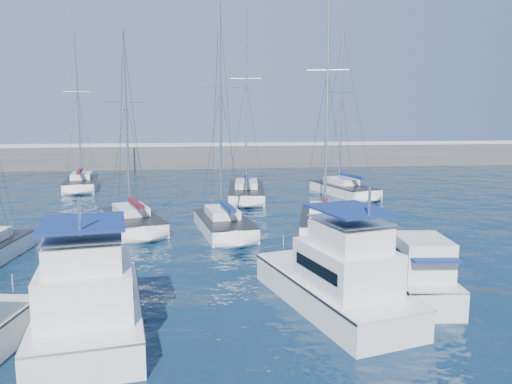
{
  "coord_description": "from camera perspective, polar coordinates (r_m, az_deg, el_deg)",
  "views": [
    {
      "loc": [
        -1.05,
        -20.71,
        7.86
      ],
      "look_at": [
        2.71,
        9.33,
        3.0
      ],
      "focal_mm": 35.0,
      "sensor_mm": 36.0,
      "label": 1
    }
  ],
  "objects": [
    {
      "name": "sailboat_mid_d",
      "position": [
        34.28,
        7.83,
        -3.27
      ],
      "size": [
        5.0,
        8.29,
        17.08
      ],
      "rotation": [
        0.0,
        0.0,
        -0.25
      ],
      "color": "silver",
      "rests_on": "ground"
    },
    {
      "name": "motor_yacht_port_inner",
      "position": [
        19.05,
        -18.57,
        -12.05
      ],
      "size": [
        4.75,
        8.65,
        4.69
      ],
      "rotation": [
        0.0,
        0.0,
        0.15
      ],
      "color": "silver",
      "rests_on": "ground"
    },
    {
      "name": "motor_yacht_stbd_inner",
      "position": [
        20.51,
        9.22,
        -10.15
      ],
      "size": [
        5.23,
        9.04,
        4.69
      ],
      "rotation": [
        0.0,
        0.0,
        0.26
      ],
      "color": "silver",
      "rests_on": "ground"
    },
    {
      "name": "sailboat_back_b",
      "position": [
        46.17,
        -1.11,
        0.0
      ],
      "size": [
        4.03,
        9.16,
        17.51
      ],
      "rotation": [
        0.0,
        0.0,
        -0.1
      ],
      "color": "silver",
      "rests_on": "ground"
    },
    {
      "name": "breakwater",
      "position": [
        73.04,
        -6.29,
        3.72
      ],
      "size": [
        160.0,
        6.0,
        4.45
      ],
      "color": "#424244",
      "rests_on": "ground"
    },
    {
      "name": "sailboat_mid_b",
      "position": [
        35.01,
        -13.92,
        -3.26
      ],
      "size": [
        5.27,
        7.92,
        13.61
      ],
      "rotation": [
        0.0,
        0.0,
        0.33
      ],
      "color": "silver",
      "rests_on": "ground"
    },
    {
      "name": "sailboat_back_c",
      "position": [
        48.77,
        9.98,
        0.34
      ],
      "size": [
        5.13,
        8.6,
        15.56
      ],
      "rotation": [
        0.0,
        0.0,
        0.27
      ],
      "color": "silver",
      "rests_on": "ground"
    },
    {
      "name": "sailboat_back_a",
      "position": [
        55.28,
        -19.33,
        0.99
      ],
      "size": [
        4.1,
        8.67,
        15.95
      ],
      "rotation": [
        0.0,
        0.0,
        0.13
      ],
      "color": "silver",
      "rests_on": "ground"
    },
    {
      "name": "sailboat_mid_c",
      "position": [
        33.14,
        -3.71,
        -3.66
      ],
      "size": [
        3.99,
        7.68,
        15.17
      ],
      "rotation": [
        0.0,
        0.0,
        0.15
      ],
      "color": "silver",
      "rests_on": "ground"
    },
    {
      "name": "ground",
      "position": [
        22.18,
        -4.04,
        -11.66
      ],
      "size": [
        220.0,
        220.0,
        0.0
      ],
      "primitive_type": "plane",
      "color": "black",
      "rests_on": "ground"
    },
    {
      "name": "motor_yacht_stbd_outer",
      "position": [
        22.43,
        17.92,
        -9.3
      ],
      "size": [
        2.88,
        5.66,
        3.2
      ],
      "rotation": [
        0.0,
        0.0,
        -0.11
      ],
      "color": "silver",
      "rests_on": "ground"
    }
  ]
}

